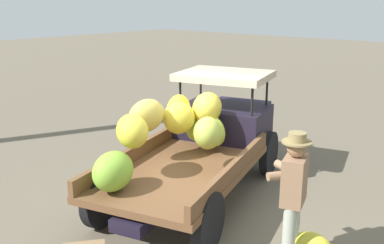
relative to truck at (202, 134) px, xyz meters
name	(u,v)px	position (x,y,z in m)	size (l,w,h in m)	color
ground_plane	(193,211)	(-0.76, -0.46, -0.93)	(60.00, 60.00, 0.00)	#6A5F4E
truck	(202,134)	(0.00, 0.00, 0.00)	(4.66, 2.71, 1.84)	black
farmer	(293,191)	(-1.01, -2.18, -0.01)	(0.55, 0.50, 1.63)	#B0B6A4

